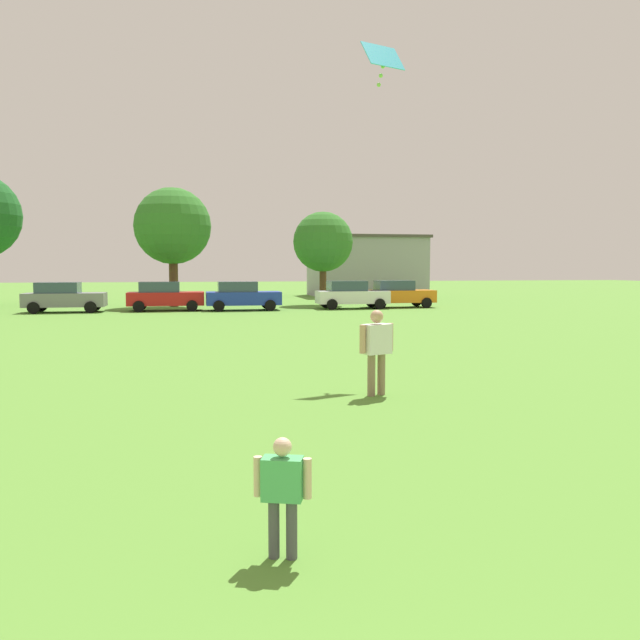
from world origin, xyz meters
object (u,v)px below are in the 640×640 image
Objects in this scene: tree_center at (173,226)px; parked_car_red_1 at (164,296)px; child_kite_flyer at (283,487)px; adult_bystander at (377,345)px; parked_car_blue_2 at (242,296)px; tree_far_right at (323,242)px; parked_car_gray_0 at (63,297)px; parked_car_white_3 at (351,294)px; parked_car_orange_4 at (398,294)px; kite at (383,59)px.

parked_car_red_1 is at bearing -96.20° from tree_center.
parked_car_red_1 is (-2.33, 32.39, 0.22)m from child_kite_flyer.
adult_bystander is 25.33m from parked_car_blue_2.
child_kite_flyer is 0.63× the size of adult_bystander.
tree_far_right is at bearing -121.11° from adult_bystander.
parked_car_gray_0 is 16.37m from tree_far_right.
parked_car_red_1 is 4.44m from parked_car_blue_2.
child_kite_flyer is 0.25× the size of parked_car_gray_0.
adult_bystander is at bearing 85.78° from child_kite_flyer.
tree_center reaches higher than tree_far_right.
parked_car_red_1 is at bearing 2.19° from parked_car_gray_0.
adult_bystander is at bearing -78.78° from parked_car_red_1.
parked_car_white_3 and parked_car_orange_4 have the same top height.
parked_car_white_3 is at bearing -21.36° from tree_center.
tree_center is (0.42, 3.89, 4.22)m from parked_car_red_1.
child_kite_flyer is at bearing -111.20° from kite.
kite is at bearing -129.48° from adult_bystander.
child_kite_flyer is 0.17× the size of tree_far_right.
child_kite_flyer is at bearing -109.92° from parked_car_orange_4.
tree_center reaches higher than parked_car_white_3.
child_kite_flyer is at bearing -76.38° from parked_car_gray_0.
child_kite_flyer is 12.81m from kite.
parked_car_white_3 reaches higher than child_kite_flyer.
child_kite_flyer is 0.25× the size of parked_car_blue_2.
kite is 23.59m from parked_car_white_3.
child_kite_flyer is at bearing -93.73° from parked_car_blue_2.
parked_car_red_1 and parked_car_white_3 have the same top height.
kite is (3.89, 10.04, 6.93)m from child_kite_flyer.
parked_car_red_1 is 0.57× the size of tree_center.
parked_car_white_3 is (16.48, -0.05, 0.00)m from parked_car_gray_0.
parked_car_red_1 is (5.46, 0.21, 0.00)m from parked_car_gray_0.
kite reaches higher than parked_car_blue_2.
tree_far_right is (15.55, 3.89, 3.30)m from parked_car_gray_0.
kite is at bearing -109.35° from parked_car_orange_4.
kite reaches higher than parked_car_orange_4.
kite is 24.91m from parked_car_orange_4.
adult_bystander is 30.31m from tree_center.
parked_car_blue_2 is 0.57× the size of tree_center.
tree_far_right is at bearing 103.29° from parked_car_white_3.
parked_car_blue_2 is (-1.81, 21.90, -6.71)m from kite.
kite reaches higher than tree_center.
parked_car_blue_2 is 1.00× the size of parked_car_orange_4.
tree_far_right is (3.86, 26.04, -3.41)m from kite.
kite is 0.18× the size of tree_far_right.
parked_car_orange_4 is (11.84, 32.67, 0.22)m from child_kite_flyer.
parked_car_orange_4 is (7.95, 22.63, -6.71)m from kite.
tree_far_right is at bearing 14.05° from parked_car_gray_0.
parked_car_gray_0 and parked_car_white_3 have the same top height.
child_kite_flyer is 32.00m from parked_car_blue_2.
adult_bystander is at bearing -81.01° from tree_center.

